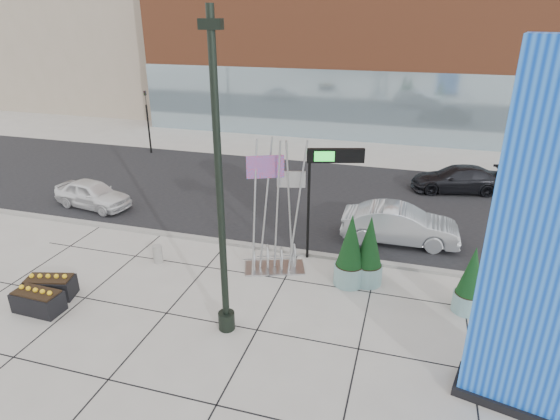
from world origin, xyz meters
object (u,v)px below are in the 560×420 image
(lamp_post, at_px, (221,217))
(public_art_sculpture, at_px, (275,237))
(concrete_bollard, at_px, (158,254))
(overhead_street_sign, at_px, (330,167))
(car_silver_mid, at_px, (400,225))
(car_white_west, at_px, (93,194))
(blue_pylon, at_px, (545,253))

(lamp_post, bearing_deg, public_art_sculpture, 84.77)
(concrete_bollard, xyz_separation_m, overhead_street_sign, (6.03, 1.95, 3.35))
(lamp_post, relative_size, car_silver_mid, 1.92)
(overhead_street_sign, bearing_deg, car_silver_mid, 25.94)
(concrete_bollard, distance_m, car_silver_mid, 9.60)
(public_art_sculpture, distance_m, car_white_west, 10.62)
(concrete_bollard, height_order, car_white_west, car_white_west)
(car_white_west, relative_size, car_silver_mid, 0.84)
(blue_pylon, bearing_deg, lamp_post, -171.33)
(car_white_west, height_order, car_silver_mid, car_silver_mid)
(concrete_bollard, distance_m, car_white_west, 6.98)
(concrete_bollard, relative_size, overhead_street_sign, 0.16)
(blue_pylon, distance_m, car_white_west, 19.30)
(lamp_post, xyz_separation_m, concrete_bollard, (-4.01, 3.01, -3.29))
(public_art_sculpture, relative_size, car_white_west, 1.26)
(lamp_post, xyz_separation_m, public_art_sculpture, (0.35, 3.78, -2.35))
(overhead_street_sign, bearing_deg, lamp_post, -128.47)
(blue_pylon, relative_size, public_art_sculpture, 1.70)
(lamp_post, relative_size, concrete_bollard, 12.89)
(concrete_bollard, xyz_separation_m, car_silver_mid, (8.58, 4.28, 0.42))
(lamp_post, bearing_deg, blue_pylon, -4.97)
(blue_pylon, relative_size, car_silver_mid, 1.80)
(concrete_bollard, bearing_deg, lamp_post, -36.89)
(blue_pylon, height_order, car_white_west, blue_pylon)
(concrete_bollard, bearing_deg, blue_pylon, -17.51)
(public_art_sculpture, height_order, concrete_bollard, public_art_sculpture)
(blue_pylon, bearing_deg, concrete_bollard, 176.12)
(lamp_post, relative_size, car_white_west, 2.29)
(car_white_west, bearing_deg, overhead_street_sign, -90.22)
(blue_pylon, height_order, car_silver_mid, blue_pylon)
(public_art_sculpture, relative_size, overhead_street_sign, 1.14)
(blue_pylon, bearing_deg, public_art_sculpture, 162.29)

